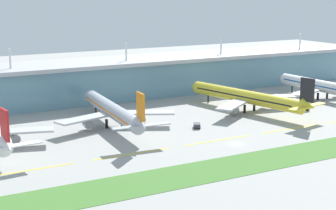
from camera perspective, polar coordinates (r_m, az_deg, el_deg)
ground_plane at (r=190.69m, az=7.17°, el=-4.11°), size 600.00×600.00×0.00m
terminal_building at (r=271.45m, az=-4.91°, el=2.90°), size 288.00×34.00×28.04m
airliner_near_middle at (r=212.29m, az=-5.87°, el=-0.61°), size 48.63×70.14×18.90m
airliner_far_middle at (r=240.67m, az=8.41°, el=0.84°), size 47.81×71.39×18.90m
airliner_farthest at (r=275.98m, az=15.92°, el=1.94°), size 48.77×59.17×18.90m
taxiway_stripe_west at (r=167.38m, az=-14.51°, el=-6.73°), size 28.00×0.70×0.04m
taxiway_stripe_mid_west at (r=178.07m, az=-3.84°, el=-5.21°), size 28.00×0.70×0.04m
taxiway_stripe_centre at (r=194.21m, az=5.31°, el=-3.76°), size 28.00×0.70×0.04m
taxiway_stripe_mid_east at (r=214.56m, az=12.86°, el=-2.48°), size 28.00×0.70×0.04m
grass_verge at (r=175.87m, az=10.95°, el=-5.63°), size 300.00×18.00×0.10m
pushback_tug at (r=210.68m, az=3.09°, el=-2.16°), size 4.17×5.01×1.85m
fuel_truck at (r=248.87m, az=14.05°, el=-0.01°), size 7.24×6.54×4.95m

